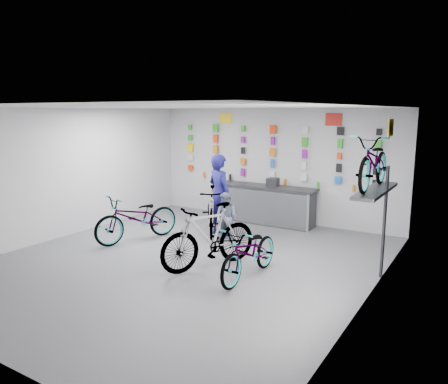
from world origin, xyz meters
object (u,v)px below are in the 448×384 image
Objects in this scene: bike_service at (212,211)px; customer at (226,218)px; bike_right at (250,252)px; bike_left at (137,218)px; clerk at (220,195)px; counter at (265,205)px; bike_center at (209,236)px.

customer reaches higher than bike_service.
bike_left is at bearing 169.73° from bike_right.
bike_left is 1.06× the size of clerk.
counter is 1.48× the size of bike_right.
customer is (0.06, -2.07, 0.09)m from counter.
counter is at bearing 78.40° from bike_left.
bike_left is at bearing -120.36° from counter.
customer is (-1.45, 1.57, 0.09)m from bike_right.
bike_left reaches higher than counter.
customer is at bearing -88.27° from counter.
customer is at bearing 155.10° from clerk.
bike_center is 0.92m from bike_right.
clerk is (-1.93, 2.05, 0.49)m from bike_right.
bike_right is at bearing 7.39° from bike_left.
bike_service is at bearing -111.26° from counter.
clerk is (-0.42, -1.60, 0.48)m from counter.
bike_service is (-1.22, 1.97, -0.04)m from bike_center.
clerk is at bearing -29.94° from bike_service.
clerk reaches higher than bike_right.
bike_center reaches higher than bike_left.
counter is 3.94m from bike_right.
counter is 2.07m from customer.
clerk reaches higher than bike_service.
bike_center is 1.59m from customer.
bike_right is (3.26, -0.66, -0.06)m from bike_left.
counter is 1.39× the size of clerk.
bike_center is 1.78× the size of customer.
bike_service reaches higher than bike_left.
customer is at bearing 133.73° from bike_right.
bike_center is at bearing -68.15° from customer.
counter is 1.32× the size of bike_center.
bike_center is at bearing 176.62° from bike_right.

